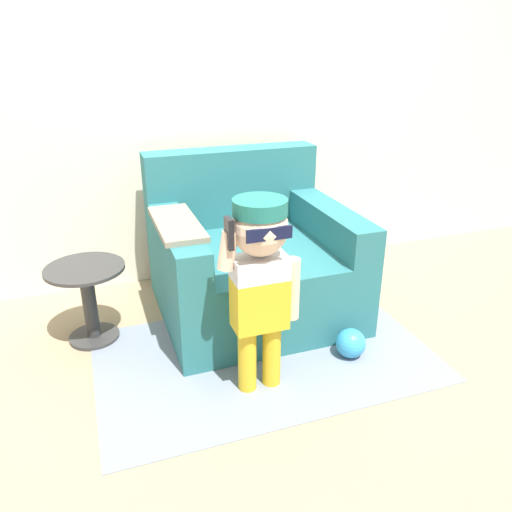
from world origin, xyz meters
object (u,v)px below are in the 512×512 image
at_px(toy_ball, 351,343).
at_px(side_table, 88,296).
at_px(armchair, 250,259).
at_px(person_child, 260,268).

bearing_deg(toy_ball, side_table, 153.49).
relative_size(armchair, person_child, 1.19).
bearing_deg(armchair, side_table, -176.63).
xyz_separation_m(side_table, toy_ball, (1.27, -0.63, -0.19)).
relative_size(person_child, toy_ball, 5.98).
bearing_deg(toy_ball, person_child, -172.44).
xyz_separation_m(armchair, toy_ball, (0.32, -0.69, -0.24)).
height_order(person_child, side_table, person_child).
xyz_separation_m(armchair, side_table, (-0.94, -0.06, -0.05)).
relative_size(armchair, side_table, 2.54).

